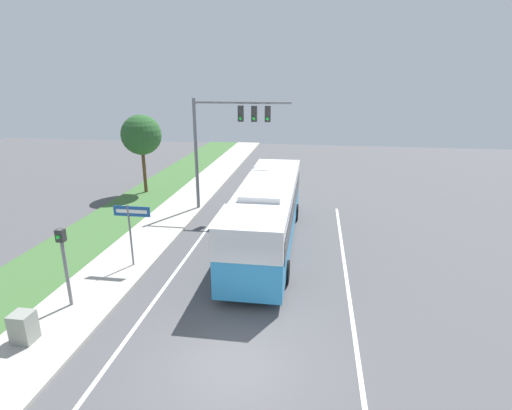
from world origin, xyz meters
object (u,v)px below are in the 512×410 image
Objects in this scene: pedestrian_signal at (64,255)px; utility_cabinet at (23,327)px; bus at (267,210)px; street_sign at (131,223)px; signal_gantry at (227,130)px.

pedestrian_signal reaches higher than utility_cabinet.
street_sign is (-5.40, -3.39, 0.27)m from bus.
pedestrian_signal is 1.06× the size of street_sign.
bus is 9.25m from pedestrian_signal.
pedestrian_signal is (-3.28, -11.64, -2.91)m from signal_gantry.
signal_gantry is at bearing 121.77° from bus.
pedestrian_signal is (-6.31, -6.76, 0.26)m from bus.
signal_gantry is at bearing 75.86° from utility_cabinet.
bus is 6.56m from signal_gantry.
pedestrian_signal is at bearing -105.06° from street_sign.
pedestrian_signal is 3.49m from street_sign.
signal_gantry is at bearing 74.26° from pedestrian_signal.
signal_gantry is 7.02× the size of utility_cabinet.
bus is at bearing 32.10° from street_sign.
bus is at bearing -58.23° from signal_gantry.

